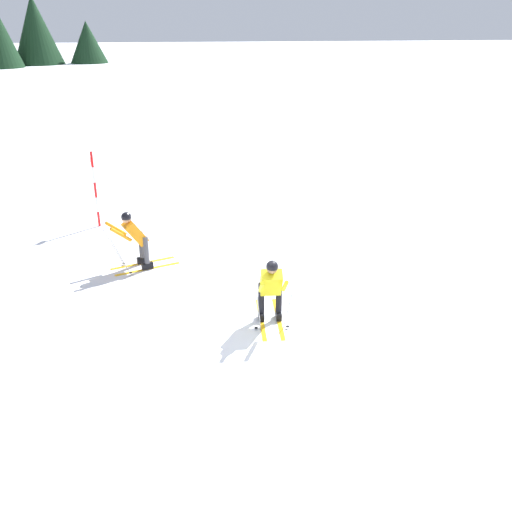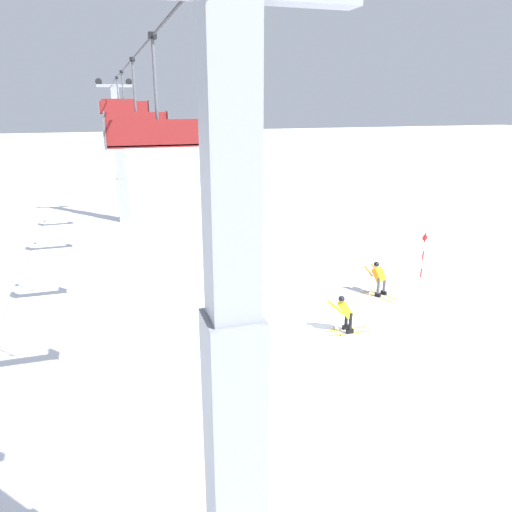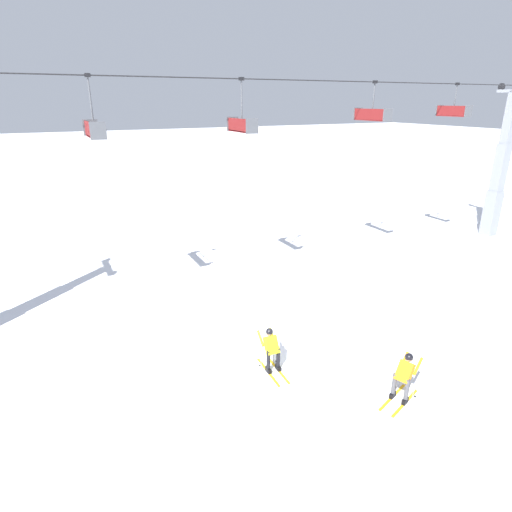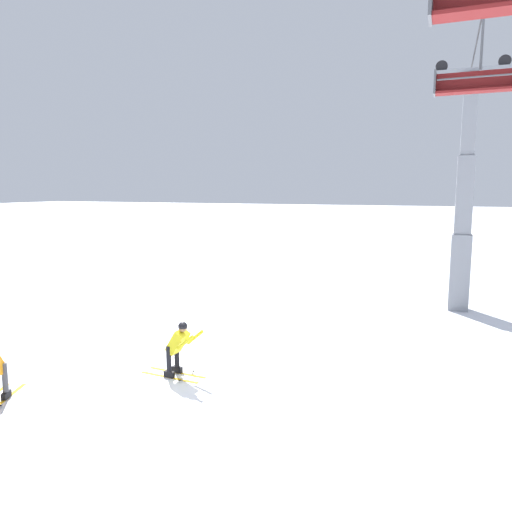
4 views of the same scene
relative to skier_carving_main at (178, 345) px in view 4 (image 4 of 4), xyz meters
The scene contains 4 objects.
ground_plane 0.91m from the skier_carving_main, 60.65° to the left, with size 260.00×260.00×0.00m, color white.
skier_carving_main is the anchor object (origin of this frame).
lift_tower_near 12.75m from the skier_carving_main, 145.87° to the left, with size 0.76×2.62×9.76m.
chairlift_seat_nearest 10.56m from the skier_carving_main, 120.51° to the left, with size 0.61×2.26×2.28m.
Camera 4 is at (10.15, 6.01, 4.88)m, focal length 33.41 mm.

